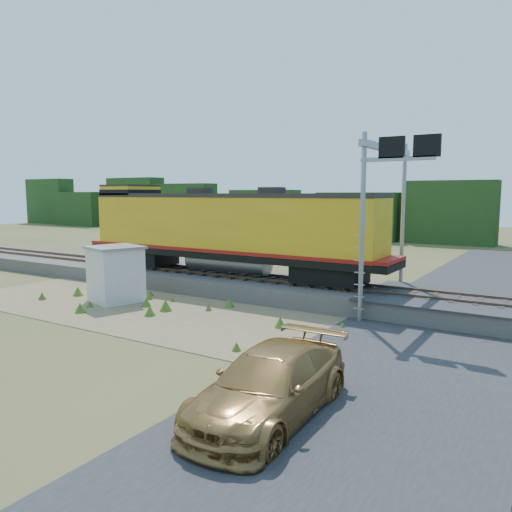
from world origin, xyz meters
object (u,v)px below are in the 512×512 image
Objects in this scene: car at (270,385)px; locomotive at (223,229)px; shed at (116,274)px; signal_gantry at (390,183)px.

locomotive is at bearing 127.54° from car.
shed is (-2.46, -5.35, -1.93)m from locomotive.
signal_gantry is (11.66, 4.67, 4.25)m from shed.
locomotive is 2.43× the size of signal_gantry.
signal_gantry reaches higher than car.
shed is at bearing 149.39° from car.
locomotive is 6.19m from shed.
signal_gantry is at bearing -4.23° from locomotive.
locomotive is at bearing 82.13° from shed.
locomotive is 15.98m from car.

